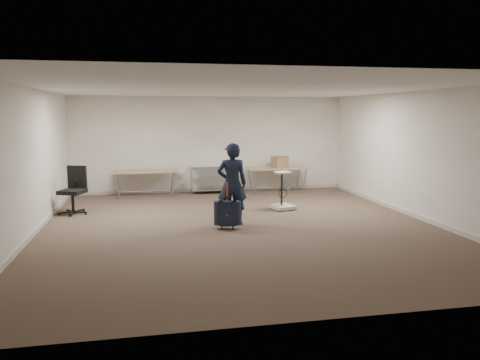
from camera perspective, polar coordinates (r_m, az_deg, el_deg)
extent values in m
plane|color=#443429|center=(9.68, 0.00, -5.69)|extent=(9.00, 9.00, 0.00)
plane|color=beige|center=(13.87, -3.64, 4.34)|extent=(8.00, 0.00, 8.00)
plane|color=beige|center=(5.15, 9.83, -2.20)|extent=(8.00, 0.00, 8.00)
plane|color=beige|center=(9.52, -24.37, 1.90)|extent=(0.00, 9.00, 9.00)
plane|color=beige|center=(10.95, 21.02, 2.81)|extent=(0.00, 9.00, 9.00)
plane|color=white|center=(9.41, 0.00, 11.10)|extent=(8.00, 8.00, 0.00)
cube|color=beige|center=(14.02, -3.59, -1.17)|extent=(8.00, 0.02, 0.10)
cube|color=beige|center=(9.74, -23.84, -6.02)|extent=(0.02, 9.00, 0.10)
cube|color=beige|center=(11.14, 20.62, -4.12)|extent=(0.02, 9.00, 0.10)
cube|color=#927659|center=(13.27, -11.46, 1.04)|extent=(1.80, 0.75, 0.03)
cylinder|color=gray|center=(13.35, -11.39, -1.36)|extent=(1.50, 0.02, 0.02)
cylinder|color=gray|center=(13.05, -14.71, -0.80)|extent=(0.13, 0.04, 0.69)
cylinder|color=gray|center=(13.04, -8.12, -0.62)|extent=(0.13, 0.04, 0.69)
cylinder|color=gray|center=(13.64, -14.56, -0.42)|extent=(0.13, 0.04, 0.69)
cylinder|color=gray|center=(13.63, -8.26, -0.24)|extent=(0.13, 0.04, 0.69)
cube|color=#927659|center=(13.78, 4.55, 1.44)|extent=(1.80, 0.75, 0.03)
cylinder|color=gray|center=(13.86, 4.52, -0.87)|extent=(1.50, 0.02, 0.02)
cylinder|color=gray|center=(13.36, 1.78, -0.33)|extent=(0.13, 0.04, 0.69)
cylinder|color=gray|center=(13.77, 7.87, -0.15)|extent=(0.13, 0.04, 0.69)
cylinder|color=gray|center=(13.94, 1.23, 0.02)|extent=(0.13, 0.04, 0.69)
cylinder|color=gray|center=(14.33, 7.09, 0.19)|extent=(0.13, 0.04, 0.69)
cylinder|color=silver|center=(13.39, -5.85, -0.12)|extent=(0.02, 0.02, 0.80)
cylinder|color=silver|center=(13.55, -0.79, 0.02)|extent=(0.02, 0.02, 0.80)
cylinder|color=silver|center=(13.83, -6.03, 0.14)|extent=(0.02, 0.02, 0.80)
cylinder|color=silver|center=(13.99, -1.13, 0.27)|extent=(0.02, 0.02, 0.80)
cube|color=silver|center=(13.72, -3.43, -1.16)|extent=(1.20, 0.45, 0.02)
cube|color=silver|center=(13.67, -3.44, 0.29)|extent=(1.20, 0.45, 0.02)
cube|color=silver|center=(13.63, -3.45, 1.66)|extent=(1.20, 0.45, 0.01)
imported|color=black|center=(9.72, -0.98, -0.49)|extent=(0.65, 0.45, 1.71)
cube|color=black|center=(9.41, -1.55, -4.03)|extent=(0.38, 0.26, 0.48)
cube|color=black|center=(9.49, -1.55, -5.50)|extent=(0.33, 0.20, 0.03)
cylinder|color=black|center=(9.48, -2.22, -5.79)|extent=(0.03, 0.07, 0.06)
cylinder|color=black|center=(9.48, -0.88, -5.79)|extent=(0.03, 0.07, 0.06)
torus|color=black|center=(9.36, -1.56, -2.44)|extent=(0.15, 0.05, 0.15)
cube|color=red|center=(9.35, -1.56, -1.36)|extent=(0.03, 0.01, 0.37)
cylinder|color=black|center=(11.52, -19.65, -3.67)|extent=(0.67, 0.67, 0.10)
cylinder|color=black|center=(11.48, -19.71, -2.56)|extent=(0.07, 0.07, 0.45)
cube|color=black|center=(11.44, -19.76, -1.35)|extent=(0.66, 0.66, 0.09)
cube|color=black|center=(11.61, -19.23, 0.36)|extent=(0.46, 0.23, 0.53)
cube|color=silver|center=(11.41, 5.22, -3.28)|extent=(0.62, 0.62, 0.08)
cylinder|color=black|center=(11.18, 4.52, -3.73)|extent=(0.06, 0.06, 0.04)
cylinder|color=black|center=(11.38, 5.18, -1.06)|extent=(0.05, 0.05, 0.80)
cube|color=silver|center=(11.28, 5.28, 0.92)|extent=(0.42, 0.39, 0.04)
torus|color=#2360B0|center=(11.26, 5.62, -0.65)|extent=(0.28, 0.17, 0.25)
cube|color=#A56D4D|center=(13.86, 4.86, 2.22)|extent=(0.52, 0.46, 0.32)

